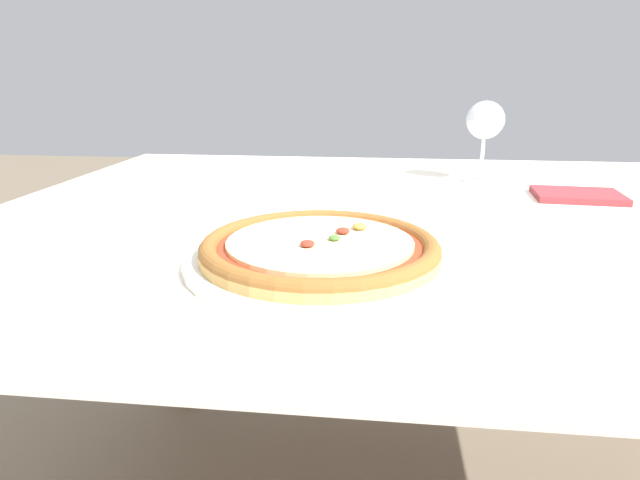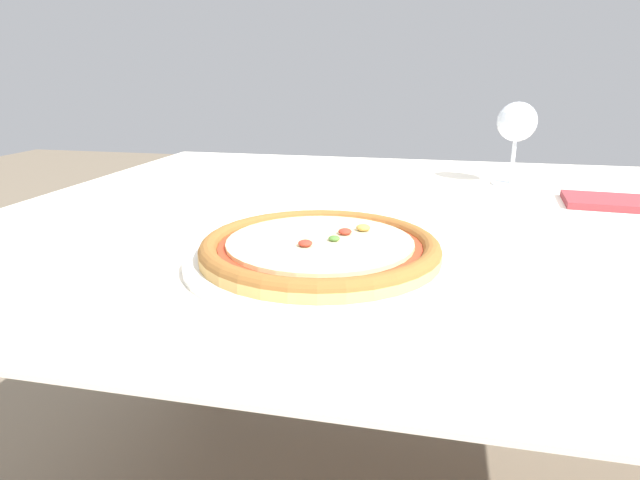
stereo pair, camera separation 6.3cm
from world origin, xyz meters
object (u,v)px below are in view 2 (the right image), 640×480
object	(u,v)px
dining_table	(445,255)
wine_glass_far_left	(517,125)
pizza_plate	(320,250)
fork	(86,225)

from	to	relation	value
dining_table	wine_glass_far_left	bearing A→B (deg)	64.92
dining_table	pizza_plate	xyz separation A→B (m)	(-0.15, -0.27, 0.09)
pizza_plate	fork	world-z (taller)	pizza_plate
wine_glass_far_left	pizza_plate	bearing A→B (deg)	-117.20
fork	wine_glass_far_left	distance (m)	0.81
fork	pizza_plate	bearing A→B (deg)	-12.29
pizza_plate	wine_glass_far_left	bearing A→B (deg)	62.80
pizza_plate	wine_glass_far_left	size ratio (longest dim) A/B	1.96
fork	wine_glass_far_left	xyz separation A→B (m)	(0.66, 0.46, 0.12)
dining_table	wine_glass_far_left	distance (m)	0.35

